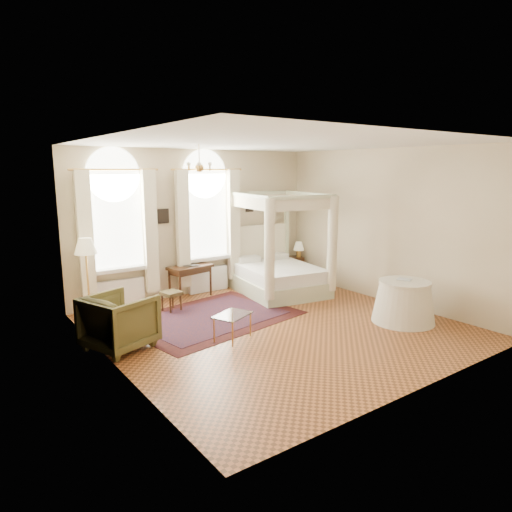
{
  "coord_description": "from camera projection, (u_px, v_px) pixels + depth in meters",
  "views": [
    {
      "loc": [
        -5.0,
        -6.27,
        2.85
      ],
      "look_at": [
        -0.2,
        0.4,
        1.29
      ],
      "focal_mm": 32.0,
      "sensor_mm": 36.0,
      "label": 1
    }
  ],
  "objects": [
    {
      "name": "stool",
      "position": [
        171.0,
        295.0,
        9.28
      ],
      "size": [
        0.42,
        0.42,
        0.41
      ],
      "color": "#41351B",
      "rests_on": "ground"
    },
    {
      "name": "window_right",
      "position": [
        208.0,
        229.0,
        10.53
      ],
      "size": [
        1.62,
        0.27,
        3.29
      ],
      "color": "white",
      "rests_on": "room_walls"
    },
    {
      "name": "writing_desk",
      "position": [
        190.0,
        270.0,
        10.23
      ],
      "size": [
        1.05,
        0.67,
        0.73
      ],
      "color": "#37200F",
      "rests_on": "ground"
    },
    {
      "name": "armchair",
      "position": [
        119.0,
        322.0,
        7.32
      ],
      "size": [
        1.25,
        1.23,
        0.89
      ],
      "primitive_type": "imported",
      "rotation": [
        0.0,
        0.0,
        1.92
      ],
      "color": "#4D4621",
      "rests_on": "ground"
    },
    {
      "name": "nightstand_lamp",
      "position": [
        299.0,
        247.0,
        11.92
      ],
      "size": [
        0.27,
        0.27,
        0.4
      ],
      "color": "#BD8D3F",
      "rests_on": "nightstand"
    },
    {
      "name": "canopy_bed",
      "position": [
        279.0,
        271.0,
        10.63
      ],
      "size": [
        2.05,
        2.39,
        2.33
      ],
      "color": "beige",
      "rests_on": "ground"
    },
    {
      "name": "nightstand",
      "position": [
        294.0,
        268.0,
        12.05
      ],
      "size": [
        0.51,
        0.48,
        0.59
      ],
      "primitive_type": "cube",
      "rotation": [
        0.0,
        0.0,
        -0.32
      ],
      "color": "#37200F",
      "rests_on": "ground"
    },
    {
      "name": "oriental_rug",
      "position": [
        210.0,
        317.0,
        8.91
      ],
      "size": [
        3.57,
        2.82,
        0.01
      ],
      "color": "#441410",
      "rests_on": "ground"
    },
    {
      "name": "side_table",
      "position": [
        404.0,
        302.0,
        8.61
      ],
      "size": [
        1.17,
        1.17,
        0.8
      ],
      "color": "silver",
      "rests_on": "ground"
    },
    {
      "name": "laptop",
      "position": [
        190.0,
        265.0,
        10.17
      ],
      "size": [
        0.38,
        0.26,
        0.03
      ],
      "primitive_type": "imported",
      "rotation": [
        0.0,
        0.0,
        3.07
      ],
      "color": "black",
      "rests_on": "writing_desk"
    },
    {
      "name": "ground",
      "position": [
        278.0,
        327.0,
        8.4
      ],
      "size": [
        6.0,
        6.0,
        0.0
      ],
      "primitive_type": "plane",
      "color": "#AC6132",
      "rests_on": "ground"
    },
    {
      "name": "book",
      "position": [
        403.0,
        280.0,
        8.54
      ],
      "size": [
        0.26,
        0.3,
        0.02
      ],
      "primitive_type": "imported",
      "rotation": [
        0.0,
        0.0,
        0.34
      ],
      "color": "black",
      "rests_on": "side_table"
    },
    {
      "name": "window_left",
      "position": [
        118.0,
        237.0,
        9.33
      ],
      "size": [
        1.62,
        0.27,
        3.29
      ],
      "color": "white",
      "rests_on": "room_walls"
    },
    {
      "name": "room_walls",
      "position": [
        279.0,
        220.0,
        8.03
      ],
      "size": [
        6.0,
        6.0,
        6.0
      ],
      "color": "beige",
      "rests_on": "ground"
    },
    {
      "name": "coffee_table",
      "position": [
        232.0,
        317.0,
        7.71
      ],
      "size": [
        0.78,
        0.68,
        0.44
      ],
      "color": "white",
      "rests_on": "ground"
    },
    {
      "name": "wall_pictures",
      "position": [
        201.0,
        212.0,
        10.47
      ],
      "size": [
        2.54,
        0.03,
        0.39
      ],
      "color": "black",
      "rests_on": "room_walls"
    },
    {
      "name": "floor_lamp",
      "position": [
        86.0,
        250.0,
        8.48
      ],
      "size": [
        0.41,
        0.41,
        1.6
      ],
      "color": "#BD8D3F",
      "rests_on": "ground"
    },
    {
      "name": "chandelier",
      "position": [
        199.0,
        166.0,
        8.3
      ],
      "size": [
        0.51,
        0.45,
        0.5
      ],
      "color": "#BD8D3F",
      "rests_on": "room_walls"
    }
  ]
}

